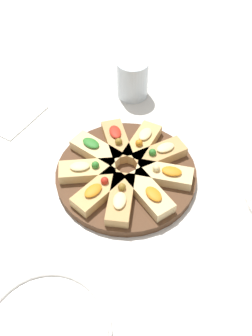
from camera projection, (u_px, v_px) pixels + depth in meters
name	position (u px, v px, depth m)	size (l,w,h in m)	color
ground_plane	(126.00, 177.00, 0.85)	(3.00, 3.00, 0.00)	silver
serving_board	(126.00, 174.00, 0.85)	(0.30, 0.30, 0.02)	#51331E
focaccia_slice_0	(149.00, 194.00, 0.79)	(0.10, 0.12, 0.03)	#E5C689
focaccia_slice_1	(164.00, 174.00, 0.82)	(0.06, 0.12, 0.04)	#E5C689
focaccia_slice_2	(159.00, 154.00, 0.85)	(0.12, 0.11, 0.04)	tan
focaccia_slice_3	(142.00, 143.00, 0.88)	(0.12, 0.06, 0.04)	tan
focaccia_slice_4	(117.00, 141.00, 0.88)	(0.12, 0.11, 0.04)	tan
focaccia_slice_5	(96.00, 150.00, 0.86)	(0.08, 0.13, 0.03)	#E5C689
focaccia_slice_6	(87.00, 170.00, 0.83)	(0.09, 0.13, 0.04)	#DBB775
focaccia_slice_7	(99.00, 191.00, 0.79)	(0.13, 0.08, 0.04)	tan
focaccia_slice_8	(121.00, 199.00, 0.78)	(0.13, 0.07, 0.04)	tan
plate_right	(45.00, 333.00, 0.63)	(0.22, 0.22, 0.02)	white
water_glass	(133.00, 79.00, 1.00)	(0.08, 0.08, 0.10)	silver
napkin_stack	(11.00, 114.00, 0.98)	(0.14, 0.12, 0.01)	white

